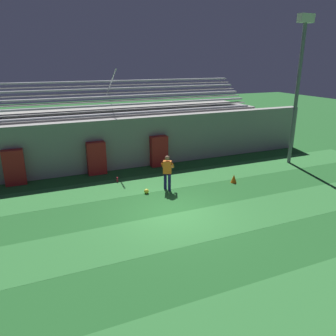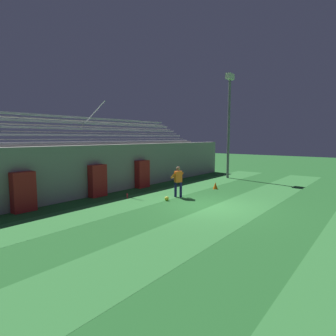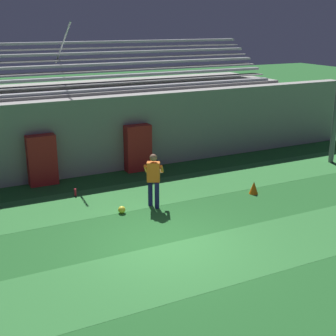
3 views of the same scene
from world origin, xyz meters
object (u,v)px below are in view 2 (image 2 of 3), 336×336
object	(u,v)px
padding_pillar_gate_right	(142,174)
soccer_ball	(167,199)
padding_pillar_far_left	(23,192)
water_bottle	(127,196)
goalkeeper	(178,180)
traffic_cone	(215,186)
floodlight_pole	(229,113)
padding_pillar_gate_left	(98,181)

from	to	relation	value
padding_pillar_gate_right	soccer_ball	bearing A→B (deg)	-119.71
padding_pillar_far_left	water_bottle	bearing A→B (deg)	-18.95
goalkeeper	soccer_ball	xyz separation A→B (m)	(-1.06, -0.06, -0.84)
padding_pillar_gate_right	soccer_ball	size ratio (longest dim) A/B	7.94
traffic_cone	water_bottle	distance (m)	5.82
floodlight_pole	padding_pillar_gate_left	bearing A→B (deg)	167.43
padding_pillar_gate_right	padding_pillar_far_left	bearing A→B (deg)	180.00
padding_pillar_gate_right	padding_pillar_far_left	world-z (taller)	same
padding_pillar_gate_left	traffic_cone	xyz separation A→B (m)	(5.96, -4.00, -0.66)
padding_pillar_gate_left	water_bottle	distance (m)	1.89
floodlight_pole	goalkeeper	xyz separation A→B (m)	(-8.36, -1.12, -4.17)
floodlight_pole	water_bottle	size ratio (longest dim) A/B	33.79
padding_pillar_gate_right	soccer_ball	xyz separation A→B (m)	(-2.06, -3.61, -0.76)
padding_pillar_gate_right	traffic_cone	bearing A→B (deg)	-58.98
padding_pillar_gate_left	padding_pillar_gate_right	xyz separation A→B (m)	(3.56, 0.00, 0.00)
floodlight_pole	soccer_ball	distance (m)	10.73
padding_pillar_far_left	padding_pillar_gate_right	bearing A→B (deg)	0.00
padding_pillar_far_left	traffic_cone	xyz separation A→B (m)	(9.94, -4.00, -0.66)
padding_pillar_gate_left	soccer_ball	size ratio (longest dim) A/B	7.94
padding_pillar_gate_left	floodlight_pole	xyz separation A→B (m)	(10.92, -2.43, 4.25)
traffic_cone	water_bottle	bearing A→B (deg)	155.57
traffic_cone	padding_pillar_gate_right	bearing A→B (deg)	121.02
soccer_ball	water_bottle	world-z (taller)	water_bottle
water_bottle	traffic_cone	bearing A→B (deg)	-24.43
padding_pillar_far_left	goalkeeper	xyz separation A→B (m)	(6.54, -3.56, 0.08)
padding_pillar_gate_right	traffic_cone	world-z (taller)	padding_pillar_gate_right
padding_pillar_far_left	floodlight_pole	xyz separation A→B (m)	(14.90, -2.43, 4.25)
goalkeeper	soccer_ball	size ratio (longest dim) A/B	7.59
goalkeeper	traffic_cone	world-z (taller)	goalkeeper
goalkeeper	traffic_cone	xyz separation A→B (m)	(3.40, -0.44, -0.74)
padding_pillar_gate_right	goalkeeper	xyz separation A→B (m)	(-1.00, -3.56, 0.08)
water_bottle	padding_pillar_gate_left	bearing A→B (deg)	112.72
floodlight_pole	water_bottle	bearing A→B (deg)	175.32
padding_pillar_far_left	padding_pillar_gate_left	bearing A→B (deg)	0.00
padding_pillar_gate_left	traffic_cone	size ratio (longest dim) A/B	4.16
padding_pillar_gate_left	goalkeeper	xyz separation A→B (m)	(2.56, -3.56, 0.08)
soccer_ball	padding_pillar_gate_left	bearing A→B (deg)	112.50
soccer_ball	traffic_cone	world-z (taller)	traffic_cone
padding_pillar_gate_right	goalkeeper	size ratio (longest dim) A/B	1.05
padding_pillar_gate_left	floodlight_pole	size ratio (longest dim) A/B	0.22
padding_pillar_gate_left	soccer_ball	xyz separation A→B (m)	(1.50, -3.61, -0.76)
goalkeeper	traffic_cone	distance (m)	3.51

